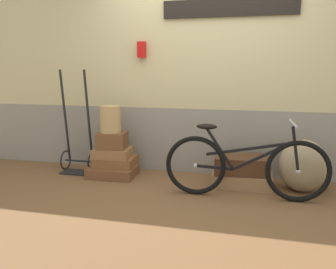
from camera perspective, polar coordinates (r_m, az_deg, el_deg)
The scene contains 12 objects.
ground at distance 3.87m, azimuth 3.89°, elevation -10.14°, with size 10.20×5.20×0.06m, color brown.
station_building at distance 4.45m, azimuth 6.13°, elevation 9.43°, with size 8.20×0.74×2.48m.
suitcase_0 at distance 4.46m, azimuth -9.19°, elevation -6.08°, with size 0.59×0.44×0.13m, color brown.
suitcase_1 at distance 4.46m, azimuth -8.76°, elevation -4.40°, with size 0.51×0.40×0.12m, color brown.
suitcase_2 at distance 4.43m, azimuth -9.24°, elevation -2.99°, with size 0.46×0.37×0.11m, color olive.
suitcase_3 at distance 4.38m, azimuth -9.30°, elevation -0.96°, with size 0.35×0.29×0.21m, color brown.
suitcase_4 at distance 4.16m, azimuth 12.31°, elevation -7.28°, with size 0.69×0.43×0.15m, color #9E754C.
suitcase_5 at distance 4.10m, azimuth 12.18°, elevation -4.94°, with size 0.62×0.38×0.20m, color #4C2D19.
wicker_basket at distance 4.34m, azimuth -9.60°, elevation 2.56°, with size 0.26×0.26×0.34m, color tan.
luggage_trolley at distance 4.70m, azimuth -14.91°, elevation -2.10°, with size 0.42×0.35×1.35m.
burlap_sack at distance 4.10m, azimuth 21.65°, elevation -4.87°, with size 0.52×0.44×0.59m, color #9E8966.
bicycle at distance 3.69m, azimuth 12.71°, elevation -5.25°, with size 1.71×0.46×0.84m.
Camera 1 is at (0.59, -3.56, 1.37)m, focal length 36.43 mm.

